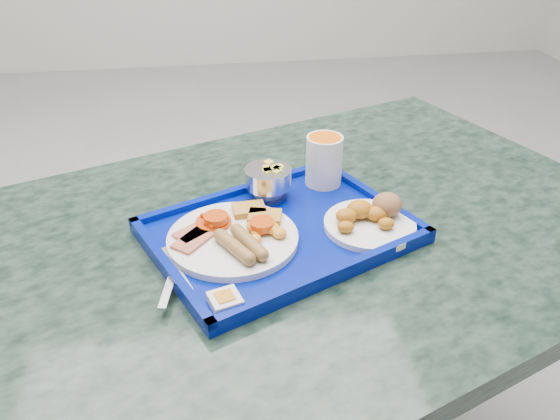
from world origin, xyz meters
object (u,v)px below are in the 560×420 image
table (299,310)px  juice_cup (324,159)px  main_plate (236,235)px  fruit_bowl (268,178)px  bread_plate (371,218)px  tray (280,232)px

table → juice_cup: bearing=61.8°
main_plate → fruit_bowl: bearing=62.2°
table → bread_plate: (0.12, -0.04, 0.23)m
fruit_bowl → juice_cup: size_ratio=0.89×
fruit_bowl → juice_cup: 0.12m
bread_plate → fruit_bowl: bearing=142.0°
main_plate → fruit_bowl: fruit_bowl is taller
tray → main_plate: (-0.08, -0.02, 0.02)m
main_plate → bread_plate: 0.24m
bread_plate → juice_cup: size_ratio=1.61×
table → main_plate: bearing=-157.5°
tray → main_plate: size_ratio=2.38×
tray → juice_cup: juice_cup is taller
fruit_bowl → table: bearing=-62.0°
bread_plate → table: bearing=161.4°
main_plate → bread_plate: bearing=2.5°
tray → fruit_bowl: bearing=92.3°
table → main_plate: 0.26m
table → fruit_bowl: size_ratio=16.59×
table → juice_cup: juice_cup is taller
table → tray: (-0.04, -0.03, 0.21)m
main_plate → bread_plate: size_ratio=1.38×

